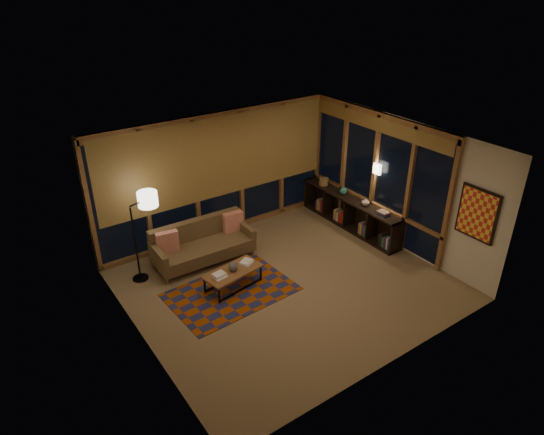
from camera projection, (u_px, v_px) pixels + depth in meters
floor at (287, 284)px, 9.02m from camera, size 5.50×5.00×0.01m
ceiling at (289, 146)px, 7.77m from camera, size 5.50×5.00×0.01m
walls at (288, 220)px, 8.40m from camera, size 5.51×5.01×2.70m
window_wall_back at (219, 176)px, 10.17m from camera, size 5.30×0.16×2.60m
window_wall_right at (373, 175)px, 10.19m from camera, size 0.16×3.70×2.60m
wall_art at (477, 214)px, 8.38m from camera, size 0.06×0.74×0.94m
wall_sconce at (377, 169)px, 9.96m from camera, size 0.12×0.18×0.22m
sofa at (203, 244)px, 9.53m from camera, size 1.98×0.84×0.80m
pillow_left at (167, 242)px, 9.20m from camera, size 0.44×0.20×0.42m
pillow_right at (233, 222)px, 9.91m from camera, size 0.43×0.18×0.41m
area_rug at (231, 292)px, 8.79m from camera, size 2.28×1.58×0.01m
coffee_table at (233, 279)px, 8.86m from camera, size 1.15×0.66×0.36m
book_stack_a at (219, 275)px, 8.57m from camera, size 0.28×0.24×0.08m
book_stack_b at (247, 262)px, 8.98m from camera, size 0.31×0.29×0.05m
ceramic_pot at (233, 266)px, 8.74m from camera, size 0.18×0.18×0.17m
floor_lamp at (135, 240)px, 8.79m from camera, size 0.64×0.50×1.67m
bookshelf at (350, 212)px, 10.85m from camera, size 0.40×2.82×0.71m
basket at (324, 182)px, 11.30m from camera, size 0.23×0.23×0.16m
teal_bowl at (343, 191)px, 10.84m from camera, size 0.21×0.21×0.17m
vase at (366, 202)px, 10.32m from camera, size 0.22×0.22×0.18m
shelf_book_stack at (383, 213)px, 9.97m from camera, size 0.18×0.24×0.06m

